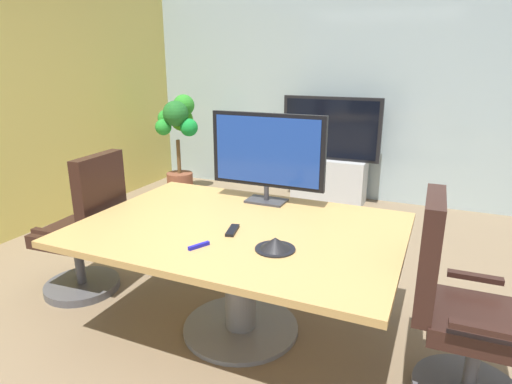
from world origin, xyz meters
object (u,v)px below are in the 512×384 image
at_px(conference_table, 240,251).
at_px(wall_display_unit, 329,167).
at_px(office_chair_left, 86,237).
at_px(conference_phone, 275,244).
at_px(remote_control, 232,230).
at_px(tv_monitor, 267,153).
at_px(potted_plant, 179,133).
at_px(office_chair_right, 458,319).

xyz_separation_m(conference_table, wall_display_unit, (-0.18, 2.92, -0.13)).
xyz_separation_m(office_chair_left, conference_phone, (1.59, -0.22, 0.31)).
distance_m(office_chair_left, remote_control, 1.30).
bearing_deg(office_chair_left, tv_monitor, 109.39).
height_order(tv_monitor, potted_plant, tv_monitor).
xyz_separation_m(office_chair_right, tv_monitor, (-1.30, 0.59, 0.64)).
distance_m(conference_table, office_chair_right, 1.27).
distance_m(wall_display_unit, conference_phone, 3.22).
height_order(potted_plant, conference_phone, potted_plant).
height_order(tv_monitor, remote_control, tv_monitor).
xyz_separation_m(tv_monitor, conference_phone, (0.36, -0.75, -0.33)).
xyz_separation_m(conference_phone, remote_control, (-0.33, 0.13, -0.02)).
relative_size(office_chair_left, remote_control, 6.41).
bearing_deg(conference_table, conference_phone, -35.75).
xyz_separation_m(tv_monitor, potted_plant, (-2.02, 1.91, -0.27)).
relative_size(conference_table, office_chair_right, 1.79).
relative_size(tv_monitor, conference_phone, 3.82).
distance_m(office_chair_right, conference_phone, 1.00).
bearing_deg(remote_control, conference_phone, -35.79).
xyz_separation_m(office_chair_left, office_chair_right, (2.53, -0.05, 0.00)).
distance_m(office_chair_right, potted_plant, 4.16).
bearing_deg(conference_phone, potted_plant, 131.79).
relative_size(conference_table, wall_display_unit, 1.49).
height_order(conference_table, tv_monitor, tv_monitor).
relative_size(tv_monitor, potted_plant, 0.64).
bearing_deg(office_chair_left, conference_phone, 78.19).
relative_size(office_chair_right, conference_phone, 4.95).
relative_size(office_chair_right, remote_control, 6.41).
relative_size(office_chair_left, office_chair_right, 1.00).
bearing_deg(wall_display_unit, tv_monitor, -86.53).
distance_m(conference_table, office_chair_left, 1.27).
xyz_separation_m(conference_table, conference_phone, (0.33, -0.24, 0.20)).
height_order(tv_monitor, wall_display_unit, tv_monitor).
bearing_deg(tv_monitor, office_chair_right, -24.39).
distance_m(conference_table, conference_phone, 0.45).
relative_size(conference_phone, remote_control, 1.29).
xyz_separation_m(conference_table, office_chair_right, (1.27, -0.07, -0.11)).
bearing_deg(conference_phone, wall_display_unit, 99.08).
distance_m(office_chair_right, remote_control, 1.30).
distance_m(potted_plant, conference_phone, 3.57).
relative_size(office_chair_left, potted_plant, 0.83).
distance_m(tv_monitor, wall_display_unit, 2.50).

